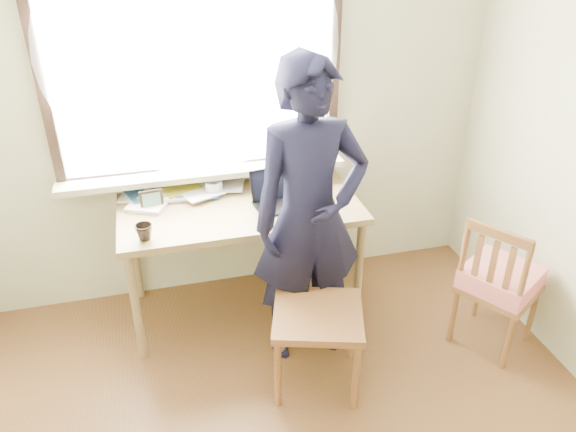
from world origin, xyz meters
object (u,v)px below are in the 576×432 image
object	(u,v)px
work_chair	(318,323)
person	(310,217)
mug_dark	(144,232)
desk	(241,217)
laptop	(278,196)
side_chair	(499,281)
mug_white	(214,188)

from	to	relation	value
work_chair	person	xyz separation A→B (m)	(0.04, 0.32, 0.50)
person	mug_dark	bearing A→B (deg)	166.22
desk	mug_dark	size ratio (longest dim) A/B	15.06
desk	mug_dark	world-z (taller)	mug_dark
work_chair	laptop	bearing A→B (deg)	93.21
work_chair	side_chair	xyz separation A→B (m)	(1.16, 0.04, 0.05)
desk	mug_white	world-z (taller)	mug_white
mug_white	work_chair	distance (m)	1.13
laptop	mug_white	world-z (taller)	laptop
laptop	mug_dark	size ratio (longest dim) A/B	3.43
desk	side_chair	size ratio (longest dim) A/B	1.66
mug_white	person	xyz separation A→B (m)	(0.45, -0.64, 0.07)
laptop	side_chair	bearing A→B (deg)	-30.14
mug_white	mug_dark	xyz separation A→B (m)	(-0.46, -0.46, 0.00)
side_chair	desk	bearing A→B (deg)	153.03
mug_dark	work_chair	xyz separation A→B (m)	(0.87, -0.51, -0.43)
person	mug_white	bearing A→B (deg)	122.99
side_chair	person	distance (m)	1.24
desk	laptop	distance (m)	0.27
mug_white	side_chair	size ratio (longest dim) A/B	0.13
desk	person	distance (m)	0.58
desk	side_chair	world-z (taller)	side_chair
desk	mug_white	bearing A→B (deg)	124.70
side_chair	person	xyz separation A→B (m)	(-1.12, 0.28, 0.44)
work_chair	person	world-z (taller)	person
mug_white	side_chair	distance (m)	1.86
mug_dark	person	world-z (taller)	person
desk	mug_dark	bearing A→B (deg)	-156.09
mug_white	laptop	bearing A→B (deg)	-31.58
mug_dark	person	size ratio (longest dim) A/B	0.05
mug_dark	desk	bearing A→B (deg)	23.91
laptop	person	bearing A→B (deg)	-78.75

